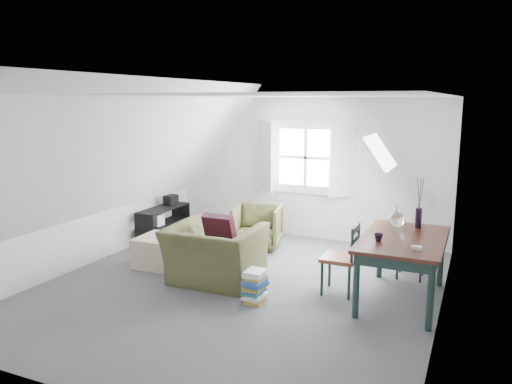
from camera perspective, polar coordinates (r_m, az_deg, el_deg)
The scene contains 24 objects.
floor at distance 6.75m, azimuth -2.02°, elevation -10.83°, with size 5.50×5.50×0.00m, color #4E4F53.
ceiling at distance 6.28m, azimuth -2.17°, elevation 10.92°, with size 5.50×5.50×0.00m, color white.
wall_back at distance 8.91m, azimuth 5.77°, elevation 2.69°, with size 5.00×5.00×0.00m, color silver.
wall_front at distance 4.19m, azimuth -19.13°, elevation -6.79°, with size 5.00×5.00×0.00m, color silver.
wall_left at distance 7.82m, azimuth -18.75°, elevation 1.09°, with size 5.50×5.50×0.00m, color silver.
wall_right at distance 5.76m, azimuth 20.81°, elevation -2.24°, with size 5.50×5.50×0.00m, color silver.
slope_left at distance 7.14m, azimuth -13.38°, elevation 4.77°, with size 5.50×5.50×0.00m, color white.
slope_right at distance 5.81m, azimuth 11.75°, elevation 3.57°, with size 5.50×5.50×0.00m, color white.
dormer_window at distance 8.82m, azimuth 5.64°, elevation 3.92°, with size 1.71×0.35×1.30m.
skylight at distance 7.08m, azimuth 14.06°, elevation 4.44°, with size 0.55×0.75×0.04m, color white.
armchair_near at distance 6.96m, azimuth -4.70°, elevation -10.18°, with size 1.20×1.05×0.78m, color #464829.
armchair_far at distance 8.51m, azimuth 0.14°, elevation -6.26°, with size 0.77×0.79×0.72m, color #464829.
throw_pillow at distance 6.87m, azimuth -4.18°, elevation -4.32°, with size 0.44×0.12×0.44m, color #350E1B.
ottoman at distance 7.65m, azimuth -10.73°, elevation -6.66°, with size 0.67×0.67×0.44m, color #B4A58D.
dining_table at distance 6.36m, azimuth 16.49°, elevation -5.92°, with size 0.97×1.62×0.81m.
demijohn at distance 6.75m, azimuth 15.86°, elevation -2.98°, with size 0.20×0.20×0.28m.
vase_twigs at distance 6.81m, azimuth 18.08°, elevation -2.73°, with size 0.08×0.09×0.65m.
cup at distance 6.08m, azimuth 13.80°, elevation -5.49°, with size 0.10×0.10×0.09m, color black.
paper_box at distance 5.87m, azimuth 17.88°, elevation -6.08°, with size 0.11×0.07×0.04m, color white.
dining_chair_far at distance 7.26m, azimuth 17.29°, elevation -6.23°, with size 0.38×0.38×0.81m.
dining_chair_near at distance 6.48m, azimuth 9.84°, elevation -7.39°, with size 0.43×0.43×0.92m.
media_shelf at distance 8.97m, azimuth -10.65°, elevation -3.80°, with size 0.38×1.14×0.59m.
electronics_box at distance 9.12m, azimuth -9.70°, elevation -0.94°, with size 0.17×0.24×0.19m, color black.
magazine_stack at distance 6.23m, azimuth -0.11°, elevation -10.72°, with size 0.29×0.35×0.39m.
Camera 1 is at (2.79, -5.63, 2.45)m, focal length 35.00 mm.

